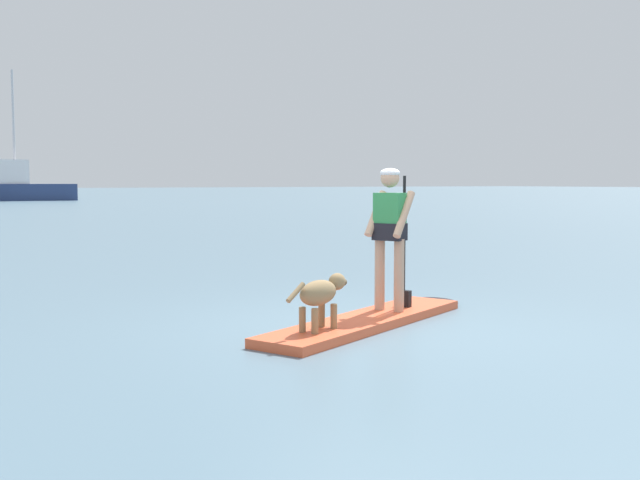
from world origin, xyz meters
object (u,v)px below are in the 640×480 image
Objects in this scene: paddleboard at (376,318)px; moored_boat_center at (5,185)px; person_paddler at (390,228)px; dog at (321,294)px.

moored_boat_center reaches higher than paddleboard.
moored_boat_center is (5.30, 62.10, 1.27)m from paddleboard.
person_paddler is 1.53m from dog.
dog reaches higher than paddleboard.
paddleboard is 0.32× the size of moored_boat_center.
moored_boat_center reaches higher than dog.
person_paddler reaches higher than dog.
moored_boat_center is (6.31, 62.55, 0.85)m from dog.
paddleboard is at bearing -94.88° from moored_boat_center.
dog is at bearing -156.18° from paddleboard.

